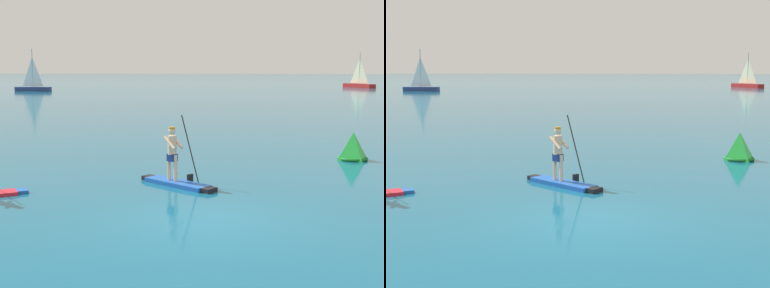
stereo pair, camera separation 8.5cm
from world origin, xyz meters
The scene contains 5 objects.
ground centered at (0.00, 0.00, 0.00)m, with size 440.00×440.00×0.00m, color #145B7A.
paddleboarder_mid_center centered at (-1.07, 3.80, 0.38)m, with size 2.45×2.08×2.08m.
race_marker_buoy centered at (4.99, 8.89, 0.46)m, with size 1.17×1.17×1.05m.
sailboat_left_horizon centered at (-28.08, 62.67, 0.75)m, with size 4.84×1.21×5.74m.
sailboat_right_horizon centered at (18.97, 79.22, 0.68)m, with size 4.31×5.78×5.48m.
Camera 2 is at (1.00, -12.39, 3.53)m, focal length 52.55 mm.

